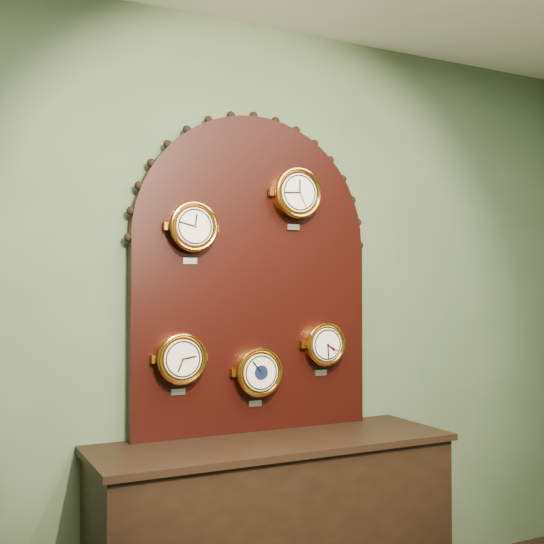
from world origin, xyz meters
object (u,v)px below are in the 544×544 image
shop_counter (274,537)px  barometer (258,372)px  display_board (253,263)px  hygrometer (181,358)px  roman_clock (193,227)px  arabic_clock (297,193)px  tide_clock (324,344)px

shop_counter → barometer: 0.73m
display_board → barometer: bearing=-95.1°
hygrometer → barometer: bearing=-0.0°
roman_clock → display_board: bearing=11.4°
shop_counter → arabic_clock: bearing=37.6°
barometer → tide_clock: tide_clock is taller
display_board → tide_clock: size_ratio=5.77×
arabic_clock → barometer: arabic_clock is taller
hygrometer → shop_counter: bearing=-21.7°
display_board → shop_counter: bearing=-90.0°
display_board → arabic_clock: bearing=-18.7°
barometer → tide_clock: 0.38m
shop_counter → hygrometer: hygrometer is taller
display_board → hygrometer: (-0.39, -0.07, -0.43)m
hygrometer → tide_clock: size_ratio=1.06×
tide_clock → roman_clock: bearing=-180.0°
shop_counter → tide_clock: bearing=23.6°
roman_clock → barometer: (0.33, -0.00, -0.67)m
shop_counter → arabic_clock: size_ratio=5.33×
barometer → roman_clock: bearing=180.0°
arabic_clock → tide_clock: 0.75m
display_board → hygrometer: size_ratio=5.43×
display_board → roman_clock: 0.37m
display_board → hygrometer: bearing=-170.2°
tide_clock → barometer: bearing=-179.9°
roman_clock → tide_clock: (0.68, 0.00, -0.55)m
shop_counter → tide_clock: tide_clock is taller
display_board → barometer: (-0.01, -0.07, -0.51)m
display_board → tide_clock: (0.35, -0.07, -0.39)m
display_board → hygrometer: display_board is taller
shop_counter → hygrometer: bearing=158.3°
display_board → barometer: size_ratio=5.43×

